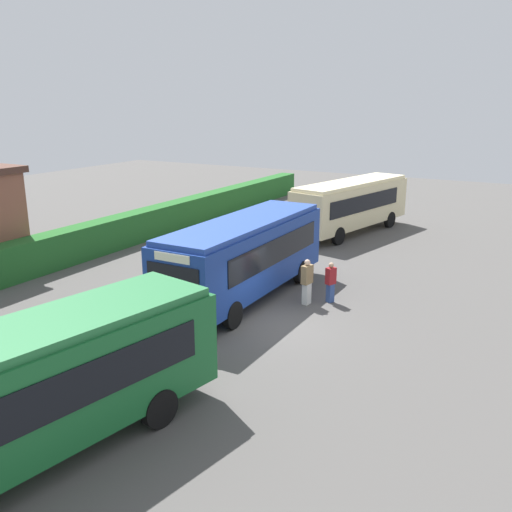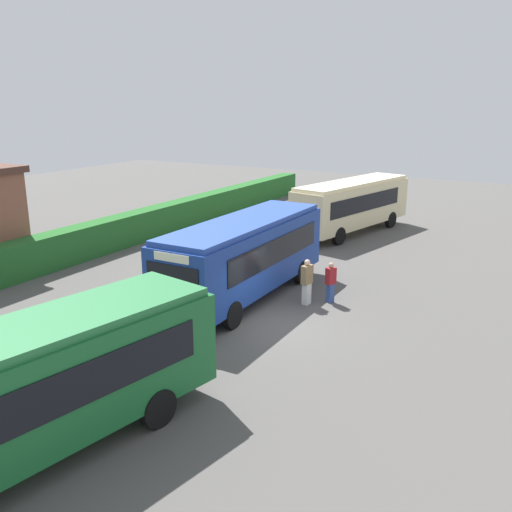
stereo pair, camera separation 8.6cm
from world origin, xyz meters
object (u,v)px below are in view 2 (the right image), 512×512
Objects in this scene: person_left at (307,281)px; bus_blue at (244,254)px; bus_green at (1,397)px; person_far at (293,210)px; bus_cream at (352,203)px; person_center at (331,281)px; person_right at (283,216)px.

bus_blue is at bearing -155.75° from person_left.
bus_green reaches higher than person_left.
person_left is at bearing -175.44° from bus_green.
bus_blue reaches higher than bus_green.
bus_cream is at bearing -146.64° from person_far.
bus_blue is 2.70m from person_left.
bus_blue is at bearing 148.20° from person_far.
person_far is at bearing 145.23° from person_center.
bus_blue reaches higher than person_right.
person_left is (0.61, -2.47, -0.91)m from bus_blue.
person_far is (25.46, 5.46, -0.89)m from bus_green.
person_right is at bearing 148.72° from person_center.
person_center is at bearing -151.34° from bus_cream.
bus_blue is 5.74× the size of person_center.
bus_green is 6.08× the size of person_far.
bus_cream is 5.32× the size of person_left.
person_right is at bearing -160.65° from bus_blue.
bus_green is at bearing 5.29° from bus_blue.
person_center is 14.46m from person_far.
bus_blue is 14.30m from person_far.
person_center is 0.94× the size of person_far.
bus_blue reaches higher than bus_cream.
person_far is at bearing -162.24° from bus_blue.
person_center is at bearing 161.94° from person_far.
person_far is (0.52, 4.18, -0.89)m from bus_cream.
bus_cream is at bearing 129.69° from person_center.
person_left reaches higher than person_far.
bus_green is at bearing 142.52° from person_far.
person_center is at bearing 111.52° from bus_blue.
person_right is at bearing 121.74° from bus_cream.
bus_blue is 5.15× the size of person_left.
person_right is (11.10, 6.59, -0.09)m from person_left.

